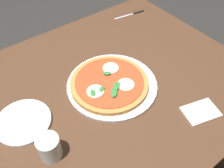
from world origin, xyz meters
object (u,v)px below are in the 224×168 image
(dining_table, at_px, (96,106))
(napkin, at_px, (201,112))
(serving_tray, at_px, (112,85))
(glass_cup, at_px, (50,147))
(knife, at_px, (133,14))
(plate_white, at_px, (23,122))
(pizza, at_px, (109,83))

(dining_table, bearing_deg, napkin, 128.22)
(dining_table, height_order, serving_tray, serving_tray)
(serving_tray, xyz_separation_m, glass_cup, (0.34, 0.13, 0.04))
(knife, distance_m, glass_cup, 0.91)
(serving_tray, distance_m, glass_cup, 0.36)
(knife, bearing_deg, napkin, 70.10)
(napkin, bearing_deg, glass_cup, -19.20)
(serving_tray, xyz_separation_m, napkin, (-0.18, 0.31, -0.00))
(glass_cup, bearing_deg, napkin, 160.80)
(dining_table, height_order, plate_white, plate_white)
(dining_table, height_order, pizza, pizza)
(serving_tray, relative_size, knife, 1.98)
(knife, height_order, glass_cup, glass_cup)
(dining_table, distance_m, serving_tray, 0.13)
(plate_white, xyz_separation_m, knife, (-0.79, -0.32, -0.00))
(serving_tray, bearing_deg, napkin, 120.76)
(plate_white, distance_m, glass_cup, 0.18)
(dining_table, xyz_separation_m, serving_tray, (-0.07, 0.02, 0.10))
(knife, bearing_deg, dining_table, 35.13)
(plate_white, height_order, glass_cup, glass_cup)
(serving_tray, distance_m, napkin, 0.36)
(pizza, relative_size, glass_cup, 3.59)
(pizza, bearing_deg, glass_cup, 21.23)
(dining_table, xyz_separation_m, glass_cup, (0.27, 0.14, 0.14))
(dining_table, bearing_deg, pizza, 165.77)
(dining_table, distance_m, knife, 0.62)
(knife, relative_size, glass_cup, 2.11)
(glass_cup, bearing_deg, knife, -147.16)
(pizza, height_order, knife, pizza)
(dining_table, distance_m, glass_cup, 0.33)
(serving_tray, height_order, plate_white, plate_white)
(plate_white, xyz_separation_m, napkin, (-0.55, 0.35, -0.00))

